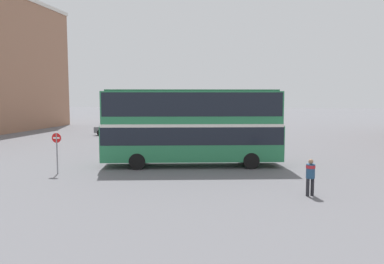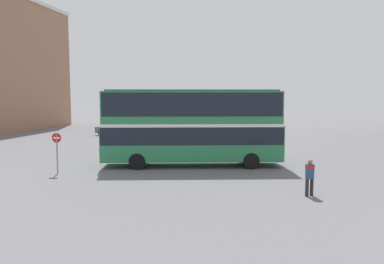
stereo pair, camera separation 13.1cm
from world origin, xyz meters
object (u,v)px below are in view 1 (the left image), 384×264
at_px(no_entry_sign, 57,147).
at_px(parked_car_kerb_near, 127,138).
at_px(pedestrian_foreground, 310,173).
at_px(parked_car_kerb_far, 114,129).
at_px(double_decker_bus, 192,123).

bearing_deg(no_entry_sign, parked_car_kerb_near, 90.30).
height_order(pedestrian_foreground, parked_car_kerb_far, pedestrian_foreground).
height_order(pedestrian_foreground, parked_car_kerb_near, pedestrian_foreground).
bearing_deg(parked_car_kerb_near, no_entry_sign, 99.55).
bearing_deg(no_entry_sign, parked_car_kerb_far, 103.60).
bearing_deg(parked_car_kerb_far, parked_car_kerb_near, 128.75).
xyz_separation_m(pedestrian_foreground, parked_car_kerb_near, (-13.93, 14.19, -0.28)).
xyz_separation_m(parked_car_kerb_far, no_entry_sign, (5.04, -20.83, 0.83)).
distance_m(pedestrian_foreground, parked_car_kerb_far, 29.92).
distance_m(pedestrian_foreground, no_entry_sign, 14.08).
height_order(parked_car_kerb_near, parked_car_kerb_far, parked_car_kerb_near).
relative_size(double_decker_bus, no_entry_sign, 4.86).
xyz_separation_m(pedestrian_foreground, no_entry_sign, (-13.87, 2.36, 0.55)).
bearing_deg(parked_car_kerb_far, no_entry_sign, 113.42).
relative_size(parked_car_kerb_far, no_entry_sign, 1.79).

